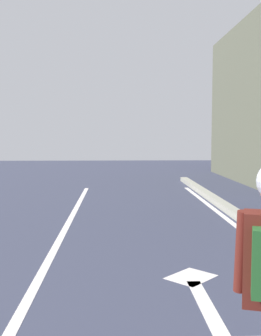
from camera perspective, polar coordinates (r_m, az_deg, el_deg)
The scene contains 2 objects.
lane_arrow_stem at distance 4.56m, azimuth 10.30°, elevation -18.01°, with size 0.16×1.40×0.01m, color silver.
lane_arrow_head at distance 5.34m, azimuth 8.29°, elevation -14.54°, with size 0.56×0.44×0.01m, color silver.
Camera 1 is at (1.09, 2.59, 1.76)m, focal length 44.48 mm.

